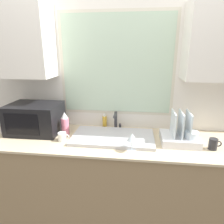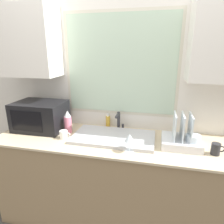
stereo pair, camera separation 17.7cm
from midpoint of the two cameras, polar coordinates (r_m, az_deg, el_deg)
The scene contains 11 objects.
countertop at distance 2.14m, azimuth 2.81°, elevation -19.01°, with size 2.27×0.69×0.92m.
wall_back at distance 2.07m, azimuth 4.80°, elevation 8.37°, with size 6.00×0.38×2.60m.
sink_basin at distance 1.91m, azimuth 3.01°, elevation -7.21°, with size 0.77×0.44×0.03m.
faucet at distance 2.09m, azimuth 4.30°, elevation -2.25°, with size 0.08×0.14×0.19m.
microwave at distance 2.20m, azimuth -17.63°, elevation -1.05°, with size 0.51×0.38×0.29m.
dish_rack at distance 1.88m, azimuth 21.99°, elevation -7.19°, with size 0.33×0.30×0.29m.
spray_bottle at distance 2.04m, azimuth -10.10°, elevation -2.93°, with size 0.08×0.08×0.23m.
soap_bottle at distance 2.17m, azimuth 1.17°, elevation -2.70°, with size 0.05×0.05×0.15m.
mug_near_sink at distance 1.94m, azimuth -11.05°, elevation -6.41°, with size 0.11×0.08×0.08m.
wine_glass at distance 1.64m, azimuth 8.13°, elevation -7.61°, with size 0.08×0.08×0.16m.
mug_by_rack at distance 1.87m, azimuth 30.05°, elevation -9.20°, with size 0.11×0.07×0.10m.
Camera 2 is at (0.38, -1.35, 1.73)m, focal length 32.00 mm.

